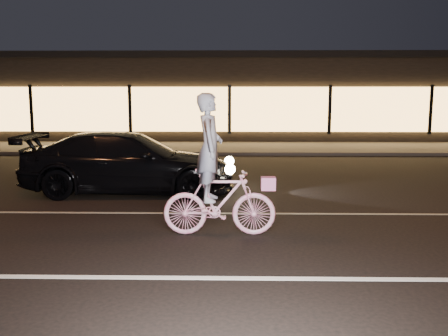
{
  "coord_description": "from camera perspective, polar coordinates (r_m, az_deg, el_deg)",
  "views": [
    {
      "loc": [
        0.2,
        -7.76,
        2.45
      ],
      "look_at": [
        0.03,
        0.6,
        1.15
      ],
      "focal_mm": 40.0,
      "sensor_mm": 36.0,
      "label": 1
    }
  ],
  "objects": [
    {
      "name": "lane_stripe_near",
      "position": [
        6.73,
        -0.64,
        -12.47
      ],
      "size": [
        60.0,
        0.12,
        0.01
      ],
      "primitive_type": "cube",
      "color": "silver",
      "rests_on": "ground"
    },
    {
      "name": "sedan",
      "position": [
        12.21,
        -10.79,
        0.62
      ],
      "size": [
        5.11,
        2.16,
        1.47
      ],
      "rotation": [
        0.0,
        0.0,
        1.59
      ],
      "color": "black",
      "rests_on": "ground"
    },
    {
      "name": "ground",
      "position": [
        8.14,
        -0.31,
        -8.65
      ],
      "size": [
        90.0,
        90.0,
        0.0
      ],
      "primitive_type": "plane",
      "color": "black",
      "rests_on": "ground"
    },
    {
      "name": "storefront",
      "position": [
        26.73,
        0.71,
        8.22
      ],
      "size": [
        25.4,
        8.42,
        4.2
      ],
      "color": "black",
      "rests_on": "ground"
    },
    {
      "name": "lane_stripe_far",
      "position": [
        10.07,
        -0.03,
        -5.2
      ],
      "size": [
        60.0,
        0.1,
        0.01
      ],
      "primitive_type": "cube",
      "color": "gray",
      "rests_on": "ground"
    },
    {
      "name": "cyclist",
      "position": [
        8.42,
        -0.83,
        -2.04
      ],
      "size": [
        1.92,
        0.66,
        2.41
      ],
      "rotation": [
        0.0,
        0.0,
        1.57
      ],
      "color": "#FB4A8C",
      "rests_on": "ground"
    },
    {
      "name": "sidewalk",
      "position": [
        20.9,
        0.58,
        2.3
      ],
      "size": [
        30.0,
        4.0,
        0.12
      ],
      "primitive_type": "cube",
      "color": "#383533",
      "rests_on": "ground"
    }
  ]
}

